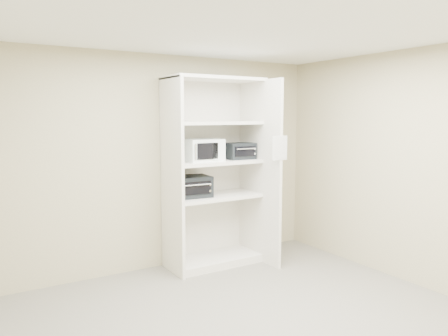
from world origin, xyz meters
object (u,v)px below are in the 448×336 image
microwave (203,150)px  toaster_oven_lower (191,187)px  toaster_oven_upper (239,151)px  shelving_unit (217,179)px

microwave → toaster_oven_lower: (-0.16, 0.03, -0.46)m
toaster_oven_upper → toaster_oven_lower: bearing=177.1°
microwave → toaster_oven_lower: microwave is taller
microwave → toaster_oven_upper: 0.54m
microwave → toaster_oven_upper: microwave is taller
microwave → toaster_oven_lower: size_ratio=0.98×
toaster_oven_upper → toaster_oven_lower: size_ratio=0.78×
toaster_oven_upper → toaster_oven_lower: 0.82m
toaster_oven_lower → microwave: bearing=-5.8°
shelving_unit → toaster_oven_lower: (-0.36, 0.04, -0.08)m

